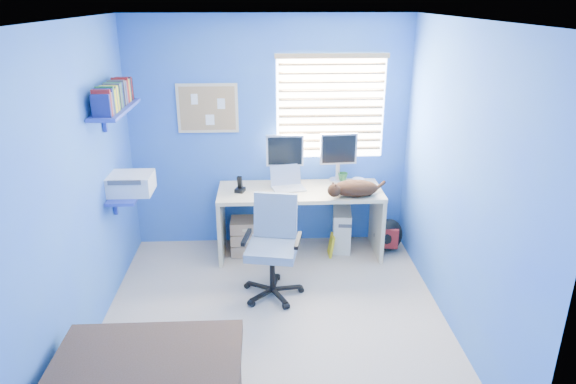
{
  "coord_description": "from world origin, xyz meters",
  "views": [
    {
      "loc": [
        -0.07,
        -3.79,
        2.66
      ],
      "look_at": [
        0.15,
        0.65,
        0.95
      ],
      "focal_mm": 32.0,
      "sensor_mm": 36.0,
      "label": 1
    }
  ],
  "objects_px": {
    "desk": "(300,222)",
    "tower_pc": "(342,228)",
    "laptop": "(288,179)",
    "office_chair": "(273,259)",
    "cat": "(355,188)"
  },
  "relations": [
    {
      "from": "cat",
      "to": "laptop",
      "type": "bearing_deg",
      "value": 140.59
    },
    {
      "from": "desk",
      "to": "tower_pc",
      "type": "relative_size",
      "value": 3.84
    },
    {
      "from": "desk",
      "to": "office_chair",
      "type": "distance_m",
      "value": 0.85
    },
    {
      "from": "tower_pc",
      "to": "laptop",
      "type": "bearing_deg",
      "value": -164.53
    },
    {
      "from": "laptop",
      "to": "desk",
      "type": "bearing_deg",
      "value": -24.81
    },
    {
      "from": "desk",
      "to": "office_chair",
      "type": "relative_size",
      "value": 1.83
    },
    {
      "from": "desk",
      "to": "tower_pc",
      "type": "bearing_deg",
      "value": 13.89
    },
    {
      "from": "laptop",
      "to": "tower_pc",
      "type": "bearing_deg",
      "value": -3.98
    },
    {
      "from": "office_chair",
      "to": "laptop",
      "type": "bearing_deg",
      "value": 77.25
    },
    {
      "from": "laptop",
      "to": "office_chair",
      "type": "relative_size",
      "value": 0.35
    },
    {
      "from": "laptop",
      "to": "cat",
      "type": "height_order",
      "value": "laptop"
    },
    {
      "from": "cat",
      "to": "office_chair",
      "type": "xyz_separation_m",
      "value": [
        -0.86,
        -0.59,
        -0.47
      ]
    },
    {
      "from": "desk",
      "to": "cat",
      "type": "distance_m",
      "value": 0.74
    },
    {
      "from": "cat",
      "to": "tower_pc",
      "type": "bearing_deg",
      "value": 81.93
    },
    {
      "from": "laptop",
      "to": "tower_pc",
      "type": "relative_size",
      "value": 0.73
    }
  ]
}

